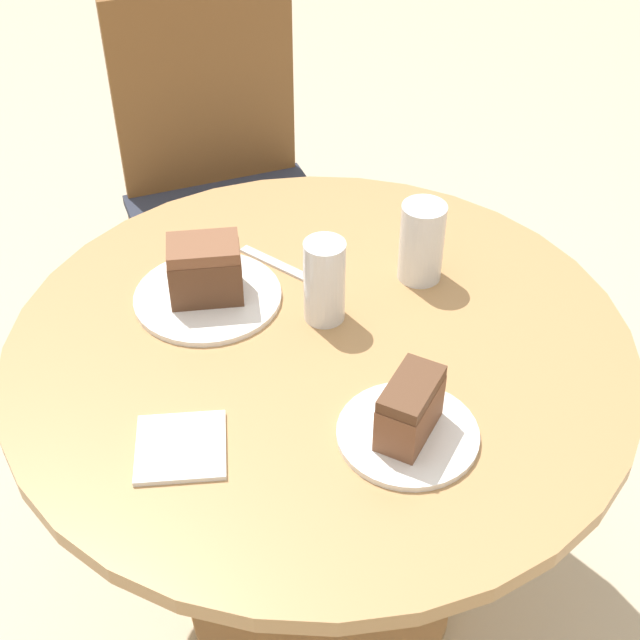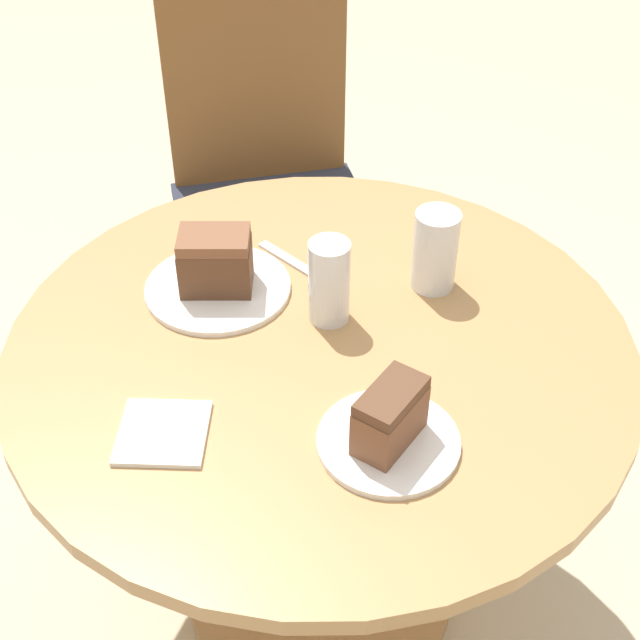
# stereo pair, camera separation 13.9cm
# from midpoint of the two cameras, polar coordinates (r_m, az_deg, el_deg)

# --- Properties ---
(ground_plane) EXTENTS (8.00, 8.00, 0.00)m
(ground_plane) POSITION_cam_midpoint_polar(r_m,az_deg,el_deg) (1.95, 2.13, -17.07)
(ground_plane) COLOR beige
(table) EXTENTS (1.00, 1.00, 0.70)m
(table) POSITION_cam_midpoint_polar(r_m,az_deg,el_deg) (1.54, 2.60, -6.25)
(table) COLOR tan
(table) RESTS_ON ground_plane
(chair) EXTENTS (0.51, 0.46, 0.94)m
(chair) POSITION_cam_midpoint_polar(r_m,az_deg,el_deg) (2.21, -1.52, 8.67)
(chair) COLOR brown
(chair) RESTS_ON ground_plane
(plate_near) EXTENTS (0.25, 0.25, 0.01)m
(plate_near) POSITION_cam_midpoint_polar(r_m,az_deg,el_deg) (1.51, -3.95, 1.96)
(plate_near) COLOR white
(plate_near) RESTS_ON table
(plate_far) EXTENTS (0.20, 0.20, 0.01)m
(plate_far) POSITION_cam_midpoint_polar(r_m,az_deg,el_deg) (1.26, 7.58, -7.87)
(plate_far) COLOR white
(plate_far) RESTS_ON table
(cake_slice_near) EXTENTS (0.13, 0.09, 0.10)m
(cake_slice_near) POSITION_cam_midpoint_polar(r_m,az_deg,el_deg) (1.48, -4.05, 3.69)
(cake_slice_near) COLOR brown
(cake_slice_near) RESTS_ON plate_near
(cake_slice_far) EXTENTS (0.12, 0.12, 0.09)m
(cake_slice_far) POSITION_cam_midpoint_polar(r_m,az_deg,el_deg) (1.22, 7.78, -6.25)
(cake_slice_far) COLOR brown
(cake_slice_far) RESTS_ON plate_far
(glass_lemonade) EXTENTS (0.08, 0.08, 0.14)m
(glass_lemonade) POSITION_cam_midpoint_polar(r_m,az_deg,el_deg) (1.51, 9.99, 4.13)
(glass_lemonade) COLOR silver
(glass_lemonade) RESTS_ON table
(glass_water) EXTENTS (0.07, 0.07, 0.15)m
(glass_water) POSITION_cam_midpoint_polar(r_m,az_deg,el_deg) (1.42, 3.39, 2.08)
(glass_water) COLOR silver
(glass_water) RESTS_ON table
(napkin_stack) EXTENTS (0.14, 0.14, 0.01)m
(napkin_stack) POSITION_cam_midpoint_polar(r_m,az_deg,el_deg) (1.27, -6.94, -7.31)
(napkin_stack) COLOR white
(napkin_stack) RESTS_ON table
(fork) EXTENTS (0.11, 0.13, 0.00)m
(fork) POSITION_cam_midpoint_polar(r_m,az_deg,el_deg) (1.57, 0.66, 3.71)
(fork) COLOR silver
(fork) RESTS_ON table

